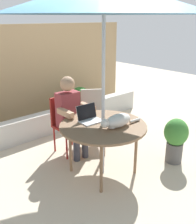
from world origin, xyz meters
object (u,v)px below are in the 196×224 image
Objects in this scene: chair_empty at (93,111)px; cat at (117,121)px; patio_table at (103,128)px; person_seated at (71,112)px; chair_occupied at (65,120)px; potted_plant_near_fence at (80,101)px; laptop at (89,116)px; potted_plant_by_chair at (176,138)px.

chair_empty is 1.38× the size of cat.
patio_table is 0.93× the size of person_seated.
cat is at bearing -115.54° from chair_empty.
chair_occupied is 1.28× the size of potted_plant_near_fence.
patio_table is 1.06m from chair_empty.
chair_occupied is at bearing 90.00° from patio_table.
chair_empty is 2.85× the size of laptop.
cat is (-0.50, -1.05, 0.28)m from chair_empty.
person_seated is at bearing -133.08° from potted_plant_near_fence.
potted_plant_by_chair is (0.99, -1.37, -0.14)m from chair_occupied.
person_seated is 0.49m from laptop.
laptop is 1.33m from potted_plant_by_chair.
potted_plant_near_fence is at bearing 55.89° from laptop.
cat is at bearing -85.16° from person_seated.
person_seated reaches higher than potted_plant_near_fence.
laptop is 0.43m from cat.
potted_plant_by_chair is (-0.02, -2.29, -0.01)m from potted_plant_near_fence.
chair_empty reaches higher than potted_plant_near_fence.
person_seated is 1.81× the size of potted_plant_by_chair.
potted_plant_near_fence is (0.93, 1.97, -0.40)m from cat.
person_seated is (-0.00, -0.16, 0.17)m from chair_occupied.
laptop reaches higher than cat.
person_seated is 0.90m from cat.
potted_plant_near_fence is at bearing 64.69° from cat.
cat is (0.08, -0.90, 0.11)m from person_seated.
chair_occupied reaches higher than cat.
laptop is at bearing -95.66° from person_seated.
chair_empty is at bearing 64.46° from cat.
chair_empty is at bearing 56.54° from patio_table.
patio_table is 0.27m from laptop.
potted_plant_near_fence is (0.43, 0.92, -0.12)m from chair_empty.
person_seated is 1.51m from potted_plant_near_fence.
chair_occupied is at bearing 94.12° from cat.
person_seated is (-0.00, 0.72, 0.03)m from patio_table.
patio_table is at bearing -78.62° from laptop.
laptop is (-0.05, -0.64, 0.26)m from chair_occupied.
chair_occupied and chair_empty have the same top height.
chair_occupied is 1.00× the size of chair_empty.
patio_table is 0.72m from person_seated.
chair_empty is at bearing 15.22° from person_seated.
laptop is (-0.63, -0.64, 0.26)m from chair_empty.
potted_plant_near_fence is at bearing 89.61° from potted_plant_by_chair.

